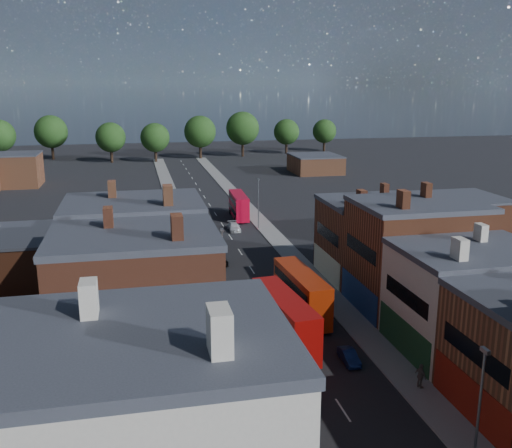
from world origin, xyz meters
name	(u,v)px	position (x,y,z in m)	size (l,w,h in m)	color
pavement_west	(192,250)	(-6.50, 50.00, 0.06)	(3.00, 200.00, 0.12)	gray
pavement_east	(282,245)	(6.50, 50.00, 0.06)	(3.00, 200.00, 0.12)	gray
terrace_west	(141,417)	(-14.00, 0.00, 6.38)	(12.00, 80.00, 12.77)	brown
lamp_post_1	(480,403)	(5.20, 0.00, 4.70)	(0.25, 0.70, 8.12)	slate
lamp_post_2	(222,261)	(-5.20, 30.00, 4.70)	(0.25, 0.70, 8.12)	slate
lamp_post_3	(258,200)	(5.20, 60.00, 4.70)	(0.25, 0.70, 8.12)	slate
bus_0	(284,320)	(-1.50, 18.76, 2.53)	(3.62, 11.07, 4.69)	#B20D0A
bus_1	(301,292)	(1.91, 25.01, 2.48)	(3.19, 10.76, 4.59)	#BC2D0A
bus_2	(239,205)	(3.50, 67.99, 2.28)	(2.78, 9.87, 4.23)	red
car_1	(349,357)	(3.02, 14.69, 0.53)	(1.13, 3.23, 1.07)	#122051
car_2	(219,260)	(-3.72, 43.15, 0.59)	(1.94, 4.22, 1.17)	black
car_3	(234,227)	(1.20, 59.72, 0.61)	(1.71, 4.20, 1.22)	silver
ped_1	(242,358)	(-5.92, 15.43, 1.00)	(0.86, 0.47, 1.77)	#3F1D19
ped_3	(421,376)	(6.77, 9.53, 1.09)	(1.14, 0.52, 1.94)	#5E5650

